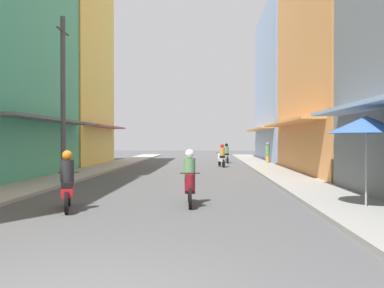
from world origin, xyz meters
TOP-DOWN VIEW (x-y plane):
  - ground_plane at (0.00, 17.34)m, footprint 93.89×93.89m
  - sidewalk_left at (-5.31, 17.34)m, footprint 2.20×50.68m
  - sidewalk_right at (5.31, 17.34)m, footprint 2.20×50.68m
  - building_left_far at (-9.41, 24.00)m, footprint 7.05×8.49m
  - building_right_mid at (9.41, 17.91)m, footprint 7.05×12.26m
  - building_right_far at (9.41, 31.38)m, footprint 7.05×13.03m
  - motorbike_maroon at (0.97, 6.96)m, footprint 0.55×1.81m
  - motorbike_red at (-2.20, 6.01)m, footprint 0.73×1.75m
  - motorbike_white at (2.37, 22.70)m, footprint 0.61×1.79m
  - motorbike_silver at (2.88, 27.41)m, footprint 0.56×1.80m
  - pedestrian_midway at (5.86, 25.18)m, footprint 0.34×0.34m
  - vendor_umbrella at (5.60, 6.22)m, footprint 1.96×1.96m
  - utility_pole at (-4.46, 11.69)m, footprint 0.20×1.20m

SIDE VIEW (x-z plane):
  - ground_plane at x=0.00m, z-range 0.00..0.00m
  - sidewalk_left at x=-5.31m, z-range 0.00..0.12m
  - sidewalk_right at x=5.31m, z-range 0.00..0.12m
  - motorbike_maroon at x=0.97m, z-range -0.09..1.49m
  - motorbike_red at x=-2.20m, z-range -0.09..1.49m
  - motorbike_white at x=2.37m, z-range -0.09..1.49m
  - motorbike_silver at x=2.88m, z-range -0.09..1.49m
  - pedestrian_midway at x=5.86m, z-range 0.00..1.65m
  - vendor_umbrella at x=5.60m, z-range 1.01..3.48m
  - utility_pole at x=-4.46m, z-range 0.08..6.97m
  - building_right_far at x=9.41m, z-range -0.01..13.56m
  - building_left_far at x=-9.41m, z-range -0.01..13.78m
  - building_right_mid at x=9.41m, z-range -0.01..17.88m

